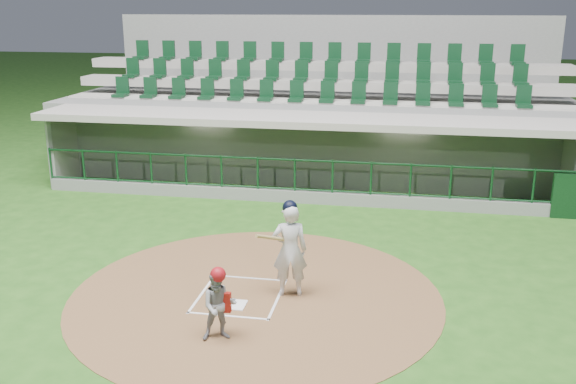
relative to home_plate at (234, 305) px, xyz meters
name	(u,v)px	position (x,y,z in m)	size (l,w,h in m)	color
ground	(243,290)	(0.00, 0.70, -0.02)	(120.00, 120.00, 0.00)	#224F16
dirt_circle	(256,295)	(0.30, 0.50, -0.02)	(7.20, 7.20, 0.01)	brown
home_plate	(234,305)	(0.00, 0.00, 0.00)	(0.43, 0.43, 0.02)	white
batter_box_chalk	(240,296)	(0.00, 0.40, 0.00)	(1.55, 1.80, 0.01)	white
dugout_structure	(307,155)	(0.05, 8.53, 0.94)	(16.40, 3.70, 3.00)	slate
seating_deck	(319,123)	(0.00, 11.61, 1.40)	(17.00, 6.72, 5.15)	slate
batter	(290,249)	(0.94, 0.65, 0.94)	(0.91, 0.93, 1.92)	silver
catcher	(219,304)	(0.09, -1.25, 0.63)	(0.72, 0.64, 1.30)	gray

